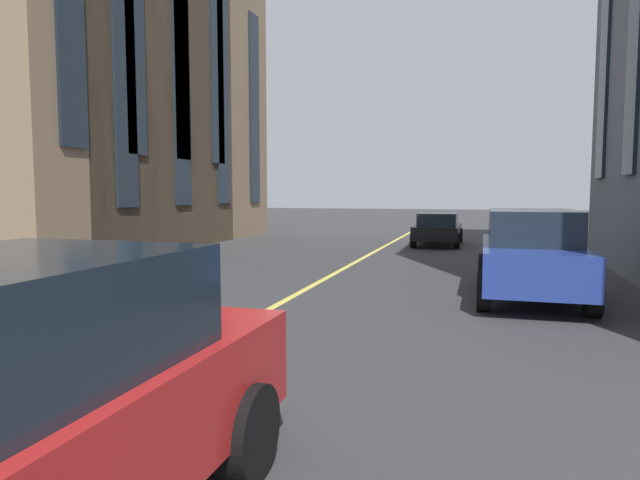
% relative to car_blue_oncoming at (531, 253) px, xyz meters
% --- Properties ---
extents(lane_centre_line, '(80.00, 0.16, 0.01)m').
position_rel_car_blue_oncoming_xyz_m(lane_centre_line, '(3.09, 4.90, -0.96)').
color(lane_centre_line, '#D8C64C').
rests_on(lane_centre_line, ground_plane).
extents(car_blue_oncoming, '(4.70, 2.14, 1.88)m').
position_rel_car_blue_oncoming_xyz_m(car_blue_oncoming, '(0.00, 0.00, 0.00)').
color(car_blue_oncoming, navy).
rests_on(car_blue_oncoming, ground_plane).
extents(car_black_parked_a, '(4.40, 1.95, 1.37)m').
position_rel_car_blue_oncoming_xyz_m(car_black_parked_a, '(11.73, 2.82, -0.27)').
color(car_black_parked_a, black).
rests_on(car_black_parked_a, ground_plane).
extents(building_left_near, '(14.35, 13.88, 12.47)m').
position_rel_car_blue_oncoming_xyz_m(building_left_near, '(8.99, 19.28, 5.27)').
color(building_left_near, '#846B51').
rests_on(building_left_near, ground_plane).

